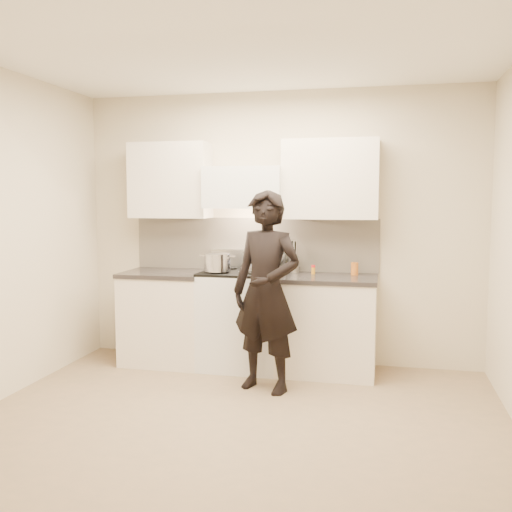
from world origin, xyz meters
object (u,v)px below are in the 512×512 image
(utensil_crock, at_px, (293,263))
(person, at_px, (266,292))
(stove, at_px, (242,319))
(counter_right, at_px, (327,324))
(wok, at_px, (264,258))

(utensil_crock, xyz_separation_m, person, (-0.10, -0.82, -0.16))
(stove, height_order, utensil_crock, utensil_crock)
(stove, relative_size, counter_right, 1.04)
(stove, bearing_deg, person, -58.91)
(counter_right, relative_size, utensil_crock, 2.98)
(counter_right, distance_m, person, 0.86)
(stove, xyz_separation_m, counter_right, (0.83, 0.00, -0.01))
(stove, bearing_deg, wok, 24.23)
(utensil_crock, bearing_deg, counter_right, -29.58)
(stove, relative_size, utensil_crock, 3.10)
(stove, distance_m, wok, 0.64)
(stove, relative_size, wok, 1.86)
(counter_right, distance_m, wok, 0.88)
(stove, xyz_separation_m, person, (0.37, -0.61, 0.38))
(stove, height_order, person, person)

